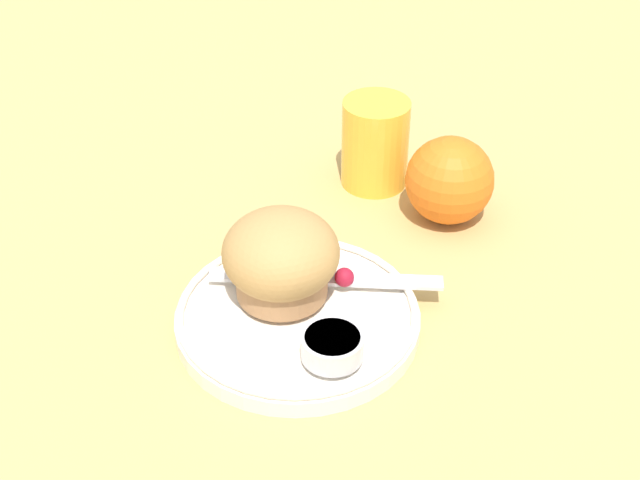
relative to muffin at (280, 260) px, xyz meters
The scene contains 8 objects.
ground_plane 0.06m from the muffin, ahead, with size 3.00×3.00×0.00m, color tan.
plate 0.05m from the muffin, 17.66° to the right, with size 0.19×0.19×0.02m.
muffin is the anchor object (origin of this frame).
cream_ramekin 0.08m from the muffin, 26.64° to the right, with size 0.05×0.05×0.02m.
berry_pair 0.05m from the muffin, 54.57° to the left, with size 0.03×0.02×0.02m.
butter_knife 0.05m from the muffin, 57.88° to the left, with size 0.17×0.11×0.00m.
orange_fruit 0.20m from the muffin, 75.91° to the left, with size 0.08×0.08×0.08m.
juice_glass 0.21m from the muffin, 100.40° to the left, with size 0.06×0.06×0.09m.
Camera 1 is at (0.29, -0.43, 0.47)m, focal length 50.00 mm.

